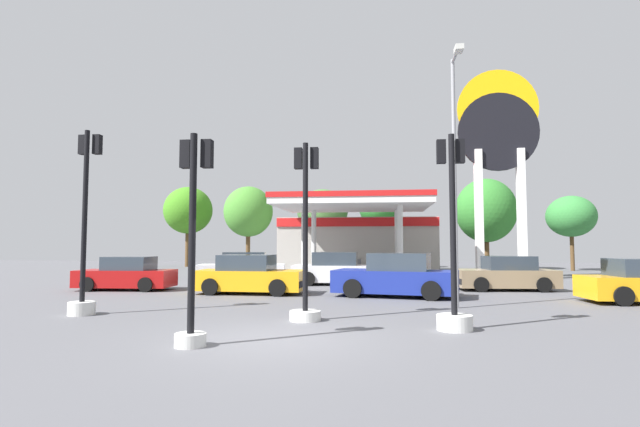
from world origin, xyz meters
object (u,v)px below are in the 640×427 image
at_px(car_1, 126,275).
at_px(traffic_signal_0, 84,252).
at_px(traffic_signal_1, 453,270).
at_px(tree_3, 378,209).
at_px(station_pole_sign, 498,145).
at_px(car_4, 250,276).
at_px(corner_streetlamp, 455,158).
at_px(tree_4, 486,211).
at_px(car_6, 396,277).
at_px(tree_2, 322,211).
at_px(car_2, 338,270).
at_px(car_3, 242,269).
at_px(traffic_signal_2, 193,252).
at_px(tree_0, 188,211).
at_px(tree_1, 248,212).
at_px(traffic_signal_3, 306,258).
at_px(car_5, 506,275).
at_px(tree_5, 571,216).

xyz_separation_m(car_1, traffic_signal_0, (2.63, -7.08, 1.11)).
height_order(traffic_signal_1, tree_3, tree_3).
bearing_deg(tree_3, station_pole_sign, -61.04).
xyz_separation_m(car_4, corner_streetlamp, (7.61, -3.70, 3.99)).
bearing_deg(traffic_signal_0, tree_4, 57.58).
bearing_deg(car_6, tree_2, 103.71).
distance_m(car_2, car_4, 5.67).
height_order(car_3, traffic_signal_2, traffic_signal_2).
height_order(tree_0, tree_1, tree_0).
bearing_deg(traffic_signal_3, tree_4, 68.70).
bearing_deg(car_3, car_5, -11.46).
distance_m(car_4, car_6, 5.86).
xyz_separation_m(traffic_signal_0, traffic_signal_3, (6.42, -0.23, -0.15)).
xyz_separation_m(car_4, car_6, (5.84, -0.42, 0.04)).
bearing_deg(tree_1, traffic_signal_2, -76.43).
bearing_deg(traffic_signal_2, traffic_signal_3, 62.87).
xyz_separation_m(tree_2, tree_5, (19.38, -2.60, -0.74)).
relative_size(car_4, tree_1, 0.65).
distance_m(car_2, car_3, 5.06).
height_order(car_3, car_4, car_3).
height_order(car_5, tree_0, tree_0).
height_order(tree_3, tree_4, tree_4).
relative_size(traffic_signal_2, tree_5, 0.74).
distance_m(car_6, tree_5, 24.40).
height_order(car_6, tree_5, tree_5).
xyz_separation_m(car_4, tree_5, (19.77, 19.34, 3.41)).
bearing_deg(tree_1, tree_4, 1.05).
height_order(traffic_signal_1, tree_5, tree_5).
xyz_separation_m(car_2, car_3, (-5.03, 0.55, -0.01)).
xyz_separation_m(traffic_signal_2, corner_streetlamp, (6.07, 6.17, 2.85)).
xyz_separation_m(car_1, car_5, (16.45, 1.87, 0.01)).
bearing_deg(car_1, tree_5, 35.93).
height_order(car_1, car_6, car_6).
height_order(tree_1, tree_2, tree_1).
distance_m(car_2, car_5, 7.75).
bearing_deg(traffic_signal_2, car_6, 65.53).
relative_size(car_2, car_5, 1.06).
xyz_separation_m(traffic_signal_2, tree_5, (18.23, 29.20, 2.27)).
height_order(traffic_signal_1, traffic_signal_2, traffic_signal_1).
bearing_deg(station_pole_sign, tree_2, 132.47).
distance_m(car_1, car_3, 5.90).
xyz_separation_m(traffic_signal_0, tree_4, (16.87, 26.56, 2.92)).
relative_size(car_5, corner_streetlamp, 0.54).
xyz_separation_m(traffic_signal_1, tree_2, (-6.54, 29.38, 3.48)).
distance_m(car_5, tree_1, 24.10).
xyz_separation_m(car_2, traffic_signal_3, (0.09, -11.17, 0.90)).
relative_size(traffic_signal_2, tree_3, 0.64).
distance_m(traffic_signal_0, traffic_signal_2, 5.92).
bearing_deg(car_4, car_3, 109.40).
relative_size(tree_0, tree_1, 1.05).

